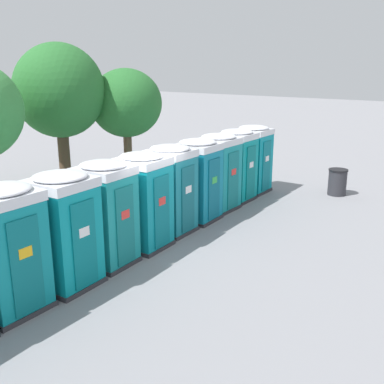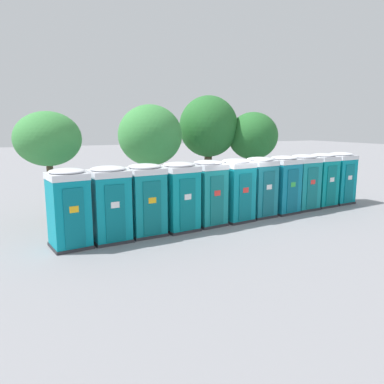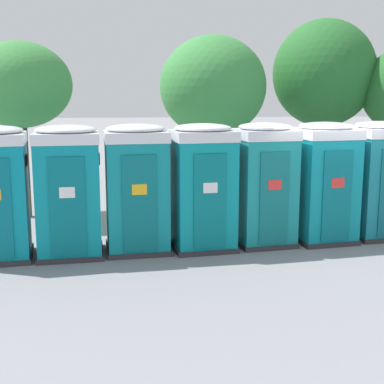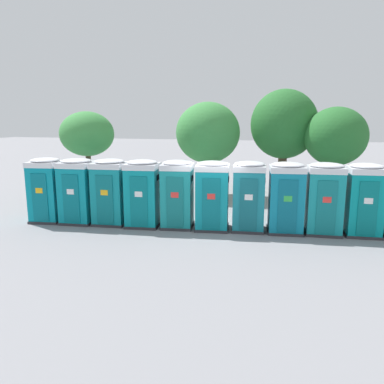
{
  "view_description": "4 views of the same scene",
  "coord_description": "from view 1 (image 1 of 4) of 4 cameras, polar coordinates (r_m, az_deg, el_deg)",
  "views": [
    {
      "loc": [
        -7.72,
        -8.37,
        4.59
      ],
      "look_at": [
        2.37,
        0.06,
        0.95
      ],
      "focal_mm": 42.0,
      "sensor_mm": 36.0,
      "label": 1
    },
    {
      "loc": [
        -7.91,
        -12.95,
        3.86
      ],
      "look_at": [
        -2.02,
        -0.44,
        1.38
      ],
      "focal_mm": 35.0,
      "sensor_mm": 36.0,
      "label": 2
    },
    {
      "loc": [
        -3.85,
        -11.07,
        3.12
      ],
      "look_at": [
        -2.8,
        -0.53,
        1.16
      ],
      "focal_mm": 50.0,
      "sensor_mm": 36.0,
      "label": 3
    },
    {
      "loc": [
        2.87,
        -13.41,
        4.01
      ],
      "look_at": [
        -0.74,
        -0.29,
        1.37
      ],
      "focal_mm": 35.0,
      "sensor_mm": 36.0,
      "label": 4
    }
  ],
  "objects": [
    {
      "name": "portapotty_3",
      "position": [
        9.91,
        -15.91,
        -4.63
      ],
      "size": [
        1.38,
        1.35,
        2.54
      ],
      "color": "#2D2D33",
      "rests_on": "ground"
    },
    {
      "name": "portapotty_7",
      "position": [
        13.77,
        0.74,
        1.57
      ],
      "size": [
        1.37,
        1.34,
        2.54
      ],
      "color": "#2D2D33",
      "rests_on": "ground"
    },
    {
      "name": "street_tree_1",
      "position": [
        18.63,
        -8.36,
        11.04
      ],
      "size": [
        2.89,
        2.89,
        4.6
      ],
      "color": "brown",
      "rests_on": "ground"
    },
    {
      "name": "street_tree_0",
      "position": [
        17.89,
        -16.49,
        12.14
      ],
      "size": [
        3.37,
        3.37,
        5.52
      ],
      "color": "#4C3826",
      "rests_on": "ground"
    },
    {
      "name": "portapotty_4",
      "position": [
        10.8,
        -10.86,
        -2.64
      ],
      "size": [
        1.32,
        1.35,
        2.54
      ],
      "color": "#2D2D33",
      "rests_on": "ground"
    },
    {
      "name": "portapotty_2",
      "position": [
        9.26,
        -22.5,
        -6.7
      ],
      "size": [
        1.35,
        1.31,
        2.54
      ],
      "color": "#2D2D33",
      "rests_on": "ground"
    },
    {
      "name": "ground_plane",
      "position": [
        12.27,
        -6.93,
        -6.6
      ],
      "size": [
        120.0,
        120.0,
        0.0
      ],
      "primitive_type": "plane",
      "color": "gray"
    },
    {
      "name": "portapotty_9",
      "position": [
        16.02,
        5.66,
        3.48
      ],
      "size": [
        1.27,
        1.29,
        2.54
      ],
      "color": "#2D2D33",
      "rests_on": "ground"
    },
    {
      "name": "portapotty_6",
      "position": [
        12.74,
        -2.67,
        0.41
      ],
      "size": [
        1.29,
        1.32,
        2.54
      ],
      "color": "#2D2D33",
      "rests_on": "ground"
    },
    {
      "name": "portapotty_10",
      "position": [
        17.18,
        7.73,
        4.23
      ],
      "size": [
        1.32,
        1.31,
        2.54
      ],
      "color": "#2D2D33",
      "rests_on": "ground"
    },
    {
      "name": "portapotty_8",
      "position": [
        14.88,
        3.35,
        2.6
      ],
      "size": [
        1.32,
        1.29,
        2.54
      ],
      "color": "#2D2D33",
      "rests_on": "ground"
    },
    {
      "name": "portapotty_5",
      "position": [
        11.7,
        -6.18,
        -1.04
      ],
      "size": [
        1.37,
        1.36,
        2.54
      ],
      "color": "#2D2D33",
      "rests_on": "ground"
    },
    {
      "name": "trash_can",
      "position": [
        17.57,
        17.98,
        1.22
      ],
      "size": [
        0.71,
        0.71,
        0.98
      ],
      "color": "#2D2D33",
      "rests_on": "ground"
    }
  ]
}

